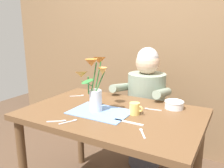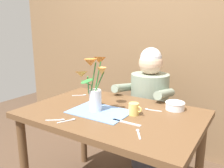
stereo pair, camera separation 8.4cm
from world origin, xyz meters
name	(u,v)px [view 2 (the right image)]	position (x,y,z in m)	size (l,w,h in m)	color
wood_panel_backdrop	(167,33)	(0.00, 1.05, 1.25)	(4.00, 0.10, 2.50)	brown
dining_table	(112,125)	(0.00, 0.00, 0.64)	(1.20, 0.80, 0.74)	brown
seated_person	(149,110)	(0.01, 0.62, 0.56)	(0.45, 0.47, 1.14)	#4C4C56
striped_placemat	(100,112)	(-0.06, -0.05, 0.74)	(0.40, 0.28, 0.01)	#6B93D1
flower_vase	(94,84)	(-0.11, -0.05, 0.93)	(0.25, 0.25, 0.37)	silver
ceramic_bowl	(175,105)	(0.35, 0.27, 0.77)	(0.14, 0.14, 0.06)	white
dinner_knife	(126,123)	(0.18, -0.12, 0.74)	(0.19, 0.02, 0.01)	silver
tea_cup	(134,109)	(0.16, 0.02, 0.78)	(0.09, 0.07, 0.08)	#E5C666
spoon_0	(150,110)	(0.21, 0.17, 0.74)	(0.12, 0.04, 0.01)	silver
spoon_1	(82,95)	(-0.42, 0.19, 0.74)	(0.10, 0.09, 0.01)	silver
spoon_2	(138,132)	(0.30, -0.21, 0.74)	(0.08, 0.11, 0.01)	silver
spoon_3	(58,120)	(-0.20, -0.31, 0.74)	(0.10, 0.08, 0.01)	silver
spoon_4	(69,120)	(-0.13, -0.28, 0.74)	(0.07, 0.11, 0.01)	silver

